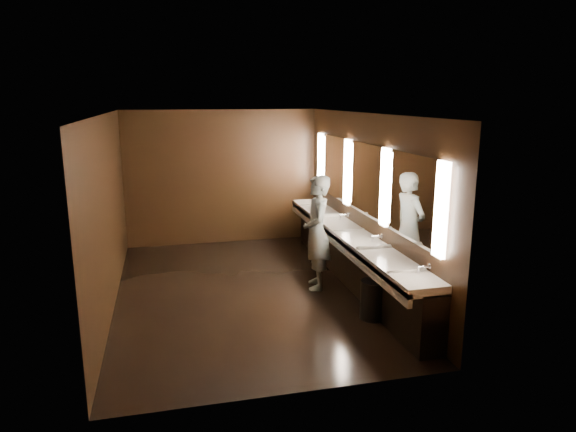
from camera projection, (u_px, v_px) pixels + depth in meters
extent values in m
plane|color=black|center=(246.00, 291.00, 8.23)|extent=(6.00, 6.00, 0.00)
cube|color=#2D2D2B|center=(242.00, 114.00, 7.60)|extent=(4.00, 6.00, 0.02)
cube|color=black|center=(222.00, 177.00, 10.76)|extent=(4.00, 0.02, 2.80)
cube|color=black|center=(291.00, 267.00, 5.08)|extent=(4.00, 0.02, 2.80)
cube|color=black|center=(108.00, 213.00, 7.46)|extent=(0.02, 6.00, 2.80)
cube|color=black|center=(365.00, 200.00, 8.37)|extent=(0.02, 6.00, 2.80)
cube|color=black|center=(353.00, 259.00, 8.56)|extent=(0.36, 5.40, 0.81)
cube|color=white|center=(349.00, 234.00, 8.43)|extent=(0.55, 5.40, 0.12)
cube|color=white|center=(334.00, 239.00, 8.40)|extent=(0.06, 5.40, 0.18)
cylinder|color=silver|center=(424.00, 267.00, 6.36)|extent=(0.18, 0.04, 0.04)
cylinder|color=silver|center=(377.00, 236.00, 7.75)|extent=(0.18, 0.04, 0.04)
cylinder|color=silver|center=(344.00, 215.00, 9.14)|extent=(0.18, 0.04, 0.04)
cylinder|color=silver|center=(320.00, 200.00, 10.53)|extent=(0.18, 0.04, 0.04)
cube|color=#FFE6CC|center=(441.00, 210.00, 6.01)|extent=(0.06, 0.22, 1.15)
cube|color=white|center=(411.00, 197.00, 6.78)|extent=(0.03, 1.32, 1.15)
cube|color=#FFE6CC|center=(385.00, 187.00, 7.53)|extent=(0.06, 0.23, 1.15)
cube|color=white|center=(365.00, 179.00, 8.29)|extent=(0.03, 1.32, 1.15)
cube|color=#FFE6CC|center=(347.00, 172.00, 9.05)|extent=(0.06, 0.23, 1.15)
cube|color=white|center=(334.00, 166.00, 9.81)|extent=(0.03, 1.32, 1.15)
cube|color=#FFE6CC|center=(321.00, 162.00, 10.56)|extent=(0.06, 0.22, 1.15)
imported|color=#7DA7BB|center=(317.00, 233.00, 8.23)|extent=(0.56, 0.74, 1.85)
cylinder|color=black|center=(373.00, 300.00, 7.17)|extent=(0.40, 0.40, 0.56)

